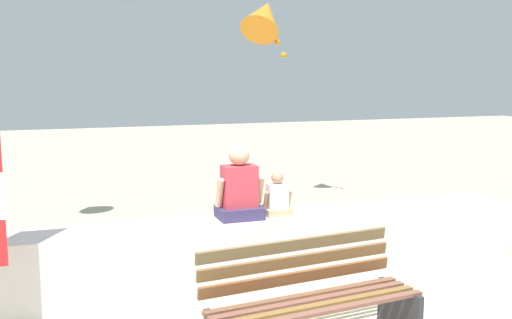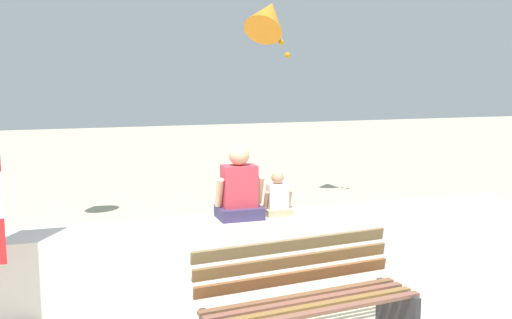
{
  "view_description": "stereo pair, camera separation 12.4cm",
  "coord_description": "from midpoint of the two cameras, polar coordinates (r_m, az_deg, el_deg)",
  "views": [
    {
      "loc": [
        -1.93,
        -4.31,
        2.23
      ],
      "look_at": [
        0.03,
        1.29,
        1.34
      ],
      "focal_mm": 41.48,
      "sensor_mm": 36.0,
      "label": 1
    },
    {
      "loc": [
        -1.81,
        -4.35,
        2.23
      ],
      "look_at": [
        0.03,
        1.29,
        1.34
      ],
      "focal_mm": 41.48,
      "sensor_mm": 36.0,
      "label": 2
    }
  ],
  "objects": [
    {
      "name": "seawall_ledge",
      "position": [
        6.21,
        -0.85,
        -8.92
      ],
      "size": [
        6.1,
        0.56,
        0.74
      ],
      "primitive_type": "cube",
      "color": "silver",
      "rests_on": "ground"
    },
    {
      "name": "park_bench",
      "position": [
        4.81,
        4.55,
        -13.56
      ],
      "size": [
        1.79,
        0.79,
        0.88
      ],
      "color": "brown",
      "rests_on": "ground"
    },
    {
      "name": "person_adult",
      "position": [
        6.01,
        -2.22,
        -2.94
      ],
      "size": [
        0.5,
        0.36,
        0.76
      ],
      "color": "#362F56",
      "rests_on": "seawall_ledge"
    },
    {
      "name": "person_child",
      "position": [
        6.16,
        1.48,
        -3.74
      ],
      "size": [
        0.3,
        0.22,
        0.46
      ],
      "color": "tan",
      "rests_on": "seawall_ledge"
    },
    {
      "name": "kite_orange",
      "position": [
        8.56,
        0.34,
        13.61
      ],
      "size": [
        0.92,
        0.95,
        0.97
      ],
      "color": "orange"
    }
  ]
}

